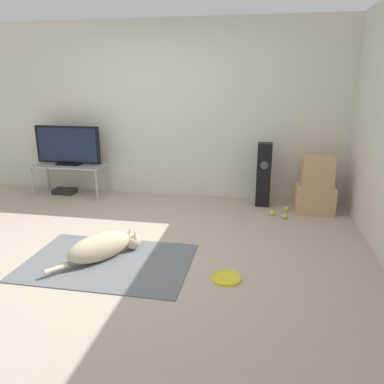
{
  "coord_description": "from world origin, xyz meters",
  "views": [
    {
      "loc": [
        1.36,
        -3.4,
        1.72
      ],
      "look_at": [
        0.59,
        0.75,
        0.45
      ],
      "focal_mm": 35.0,
      "sensor_mm": 36.0,
      "label": 1
    }
  ],
  "objects_px": {
    "cardboard_box_lower": "(314,198)",
    "tennis_ball_by_boxes": "(285,216)",
    "game_console": "(65,191)",
    "tv": "(68,146)",
    "frisbee": "(226,278)",
    "tennis_ball_loose_on_carpet": "(287,209)",
    "tv_stand": "(70,168)",
    "dog": "(103,247)",
    "floor_speaker": "(264,175)",
    "cardboard_box_upper": "(317,171)",
    "tennis_ball_near_speaker": "(272,213)"
  },
  "relations": [
    {
      "from": "dog",
      "to": "frisbee",
      "type": "relative_size",
      "value": 3.01
    },
    {
      "from": "tv_stand",
      "to": "tennis_ball_by_boxes",
      "type": "height_order",
      "value": "tv_stand"
    },
    {
      "from": "tennis_ball_by_boxes",
      "to": "tennis_ball_loose_on_carpet",
      "type": "distance_m",
      "value": 0.31
    },
    {
      "from": "dog",
      "to": "floor_speaker",
      "type": "xyz_separation_m",
      "value": [
        1.54,
        2.01,
        0.3
      ]
    },
    {
      "from": "tennis_ball_loose_on_carpet",
      "to": "cardboard_box_upper",
      "type": "bearing_deg",
      "value": 8.52
    },
    {
      "from": "cardboard_box_lower",
      "to": "dog",
      "type": "bearing_deg",
      "value": -139.95
    },
    {
      "from": "tennis_ball_loose_on_carpet",
      "to": "game_console",
      "type": "relative_size",
      "value": 0.2
    },
    {
      "from": "tennis_ball_by_boxes",
      "to": "tennis_ball_loose_on_carpet",
      "type": "height_order",
      "value": "same"
    },
    {
      "from": "cardboard_box_lower",
      "to": "tennis_ball_near_speaker",
      "type": "distance_m",
      "value": 0.63
    },
    {
      "from": "cardboard_box_upper",
      "to": "tennis_ball_by_boxes",
      "type": "height_order",
      "value": "cardboard_box_upper"
    },
    {
      "from": "dog",
      "to": "floor_speaker",
      "type": "distance_m",
      "value": 2.55
    },
    {
      "from": "game_console",
      "to": "cardboard_box_upper",
      "type": "bearing_deg",
      "value": -2.39
    },
    {
      "from": "cardboard_box_lower",
      "to": "frisbee",
      "type": "bearing_deg",
      "value": -116.04
    },
    {
      "from": "floor_speaker",
      "to": "tv",
      "type": "xyz_separation_m",
      "value": [
        -2.93,
        -0.0,
        0.32
      ]
    },
    {
      "from": "cardboard_box_lower",
      "to": "tennis_ball_by_boxes",
      "type": "relative_size",
      "value": 7.67
    },
    {
      "from": "cardboard_box_lower",
      "to": "tennis_ball_by_boxes",
      "type": "height_order",
      "value": "cardboard_box_lower"
    },
    {
      "from": "dog",
      "to": "game_console",
      "type": "height_order",
      "value": "dog"
    },
    {
      "from": "cardboard_box_lower",
      "to": "tv",
      "type": "xyz_separation_m",
      "value": [
        -3.62,
        0.14,
        0.58
      ]
    },
    {
      "from": "frisbee",
      "to": "cardboard_box_lower",
      "type": "height_order",
      "value": "cardboard_box_lower"
    },
    {
      "from": "cardboard_box_upper",
      "to": "tennis_ball_near_speaker",
      "type": "distance_m",
      "value": 0.81
    },
    {
      "from": "cardboard_box_upper",
      "to": "tv_stand",
      "type": "height_order",
      "value": "cardboard_box_upper"
    },
    {
      "from": "cardboard_box_lower",
      "to": "game_console",
      "type": "bearing_deg",
      "value": 177.7
    },
    {
      "from": "cardboard_box_upper",
      "to": "tennis_ball_by_boxes",
      "type": "distance_m",
      "value": 0.76
    },
    {
      "from": "tv",
      "to": "cardboard_box_lower",
      "type": "bearing_deg",
      "value": -2.21
    },
    {
      "from": "tv",
      "to": "tennis_ball_loose_on_carpet",
      "type": "distance_m",
      "value": 3.35
    },
    {
      "from": "cardboard_box_lower",
      "to": "tv_stand",
      "type": "height_order",
      "value": "tv_stand"
    },
    {
      "from": "game_console",
      "to": "tv",
      "type": "bearing_deg",
      "value": -4.75
    },
    {
      "from": "frisbee",
      "to": "game_console",
      "type": "bearing_deg",
      "value": 141.67
    },
    {
      "from": "dog",
      "to": "cardboard_box_lower",
      "type": "xyz_separation_m",
      "value": [
        2.23,
        1.87,
        0.04
      ]
    },
    {
      "from": "tennis_ball_loose_on_carpet",
      "to": "game_console",
      "type": "bearing_deg",
      "value": 176.44
    },
    {
      "from": "floor_speaker",
      "to": "game_console",
      "type": "relative_size",
      "value": 2.66
    },
    {
      "from": "cardboard_box_lower",
      "to": "tennis_ball_loose_on_carpet",
      "type": "bearing_deg",
      "value": -170.39
    },
    {
      "from": "cardboard_box_lower",
      "to": "tv_stand",
      "type": "bearing_deg",
      "value": 177.84
    },
    {
      "from": "tennis_ball_by_boxes",
      "to": "tv_stand",
      "type": "bearing_deg",
      "value": 171.02
    },
    {
      "from": "tv",
      "to": "tv_stand",
      "type": "bearing_deg",
      "value": -90.0
    },
    {
      "from": "frisbee",
      "to": "tennis_ball_loose_on_carpet",
      "type": "xyz_separation_m",
      "value": [
        0.63,
        1.97,
        0.02
      ]
    },
    {
      "from": "tennis_ball_near_speaker",
      "to": "tennis_ball_loose_on_carpet",
      "type": "relative_size",
      "value": 1.0
    },
    {
      "from": "dog",
      "to": "tv",
      "type": "bearing_deg",
      "value": 124.56
    },
    {
      "from": "dog",
      "to": "game_console",
      "type": "relative_size",
      "value": 2.47
    },
    {
      "from": "dog",
      "to": "tennis_ball_near_speaker",
      "type": "xyz_separation_m",
      "value": [
        1.68,
        1.62,
        -0.11
      ]
    },
    {
      "from": "cardboard_box_upper",
      "to": "game_console",
      "type": "relative_size",
      "value": 1.2
    },
    {
      "from": "floor_speaker",
      "to": "tennis_ball_by_boxes",
      "type": "distance_m",
      "value": 0.72
    },
    {
      "from": "dog",
      "to": "tv_stand",
      "type": "xyz_separation_m",
      "value": [
        -1.39,
        2.01,
        0.28
      ]
    },
    {
      "from": "dog",
      "to": "tennis_ball_near_speaker",
      "type": "bearing_deg",
      "value": 43.91
    },
    {
      "from": "cardboard_box_upper",
      "to": "tv_stand",
      "type": "relative_size",
      "value": 0.37
    },
    {
      "from": "tv_stand",
      "to": "tennis_ball_loose_on_carpet",
      "type": "height_order",
      "value": "tv_stand"
    },
    {
      "from": "tennis_ball_near_speaker",
      "to": "game_console",
      "type": "relative_size",
      "value": 0.2
    },
    {
      "from": "tv_stand",
      "to": "tv",
      "type": "bearing_deg",
      "value": 90.0
    },
    {
      "from": "dog",
      "to": "frisbee",
      "type": "xyz_separation_m",
      "value": [
        1.24,
        -0.16,
        -0.13
      ]
    },
    {
      "from": "tv",
      "to": "tennis_ball_by_boxes",
      "type": "height_order",
      "value": "tv"
    }
  ]
}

